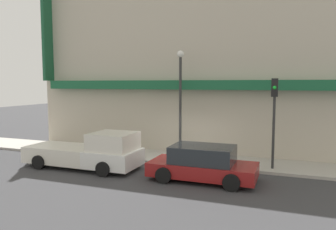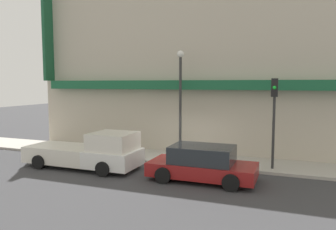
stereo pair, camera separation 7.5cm
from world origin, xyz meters
name	(u,v)px [view 1 (the left image)]	position (x,y,z in m)	size (l,w,h in m)	color
ground_plane	(177,166)	(0.00, 0.00, 0.00)	(80.00, 80.00, 0.00)	#38383A
sidewalk	(186,159)	(0.00, 1.34, 0.07)	(36.00, 2.68, 0.13)	#ADA89E
building	(201,52)	(-0.02, 4.16, 5.74)	(19.80, 3.80, 11.51)	#BCB29E
pickup_truck	(90,152)	(-3.68, -1.79, 0.76)	(5.54, 2.19, 1.74)	white
parked_car	(203,164)	(1.72, -1.79, 0.69)	(4.32, 2.12, 1.42)	maroon
fire_hydrant	(202,157)	(1.10, 0.41, 0.45)	(0.18, 0.18, 0.64)	#196633
street_lamp	(180,91)	(-0.38, 1.58, 3.57)	(0.36, 0.36, 5.49)	#2D2D2D
traffic_light	(274,108)	(4.31, 0.59, 2.89)	(0.28, 0.42, 4.03)	#2D2D2D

